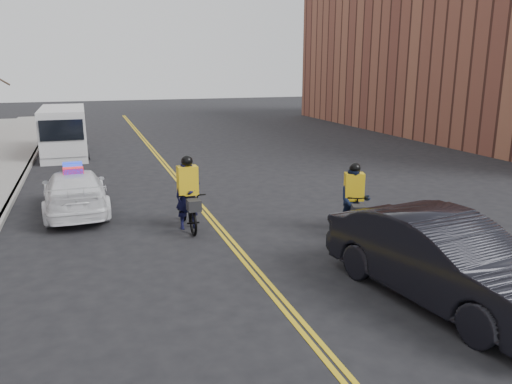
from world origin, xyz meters
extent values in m
plane|color=black|center=(0.00, 0.00, 0.00)|extent=(120.00, 120.00, 0.00)
cube|color=gold|center=(-0.08, 8.00, 0.01)|extent=(0.10, 60.00, 0.01)
cube|color=gold|center=(0.08, 8.00, 0.01)|extent=(0.10, 60.00, 0.01)
cube|color=gray|center=(-6.00, 8.00, 0.07)|extent=(0.20, 60.00, 0.15)
cube|color=brown|center=(22.00, 18.00, 5.50)|extent=(12.00, 30.00, 11.00)
imported|color=white|center=(-3.88, 5.69, 0.68)|extent=(2.09, 4.75, 1.36)
cube|color=#0C26CC|center=(-3.88, 5.69, 1.44)|extent=(0.62, 1.27, 0.16)
imported|color=black|center=(3.02, -3.16, 0.87)|extent=(2.65, 5.48, 1.73)
cube|color=silver|center=(-4.49, 16.92, 1.22)|extent=(2.15, 5.75, 2.45)
cube|color=silver|center=(-4.48, 14.42, 1.01)|extent=(2.08, 0.86, 1.28)
cube|color=black|center=(-4.48, 14.00, 1.65)|extent=(1.92, 0.11, 0.96)
cylinder|color=black|center=(-5.49, 15.22, 0.37)|extent=(0.27, 0.75, 0.74)
cylinder|color=black|center=(-3.47, 15.23, 0.37)|extent=(0.27, 0.75, 0.74)
cylinder|color=black|center=(-5.51, 18.62, 0.37)|extent=(0.27, 0.75, 0.74)
cylinder|color=black|center=(-3.48, 18.63, 0.37)|extent=(0.27, 0.75, 0.74)
imported|color=black|center=(-0.80, 2.95, 0.57)|extent=(0.77, 2.17, 1.13)
imported|color=black|center=(-0.80, 2.95, 0.97)|extent=(0.71, 0.47, 1.95)
cube|color=gold|center=(-0.80, 2.95, 1.40)|extent=(0.56, 0.38, 0.82)
sphere|color=black|center=(-0.80, 2.95, 1.96)|extent=(0.33, 0.33, 0.33)
cube|color=black|center=(-0.79, 2.20, 0.88)|extent=(0.36, 0.41, 0.30)
imported|color=black|center=(3.48, 1.16, 0.59)|extent=(1.14, 2.02, 1.17)
imported|color=black|center=(3.48, 1.16, 0.90)|extent=(1.05, 0.93, 1.81)
cube|color=gold|center=(3.48, 1.16, 1.30)|extent=(0.60, 0.50, 0.76)
sphere|color=black|center=(3.48, 1.16, 1.82)|extent=(0.30, 0.30, 0.30)
cube|color=black|center=(3.25, 0.49, 0.82)|extent=(0.43, 0.46, 0.28)
camera|label=1|loc=(-3.37, -10.58, 4.53)|focal=35.00mm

